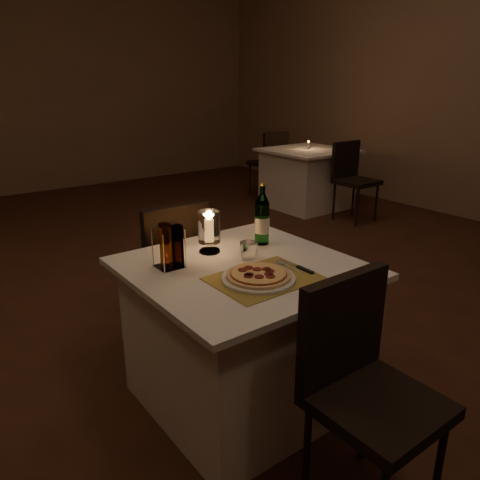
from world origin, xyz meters
TOP-DOWN VIEW (x-y plane):
  - floor at (0.00, 0.00)m, footprint 8.00×10.00m
  - wall_back at (0.00, 5.01)m, footprint 8.00×0.02m
  - main_table at (-0.16, -0.61)m, footprint 1.00×1.00m
  - chair_near at (-0.16, -1.33)m, footprint 0.42×0.42m
  - chair_far at (-0.16, 0.10)m, footprint 0.42×0.42m
  - placemat at (-0.18, -0.79)m, footprint 0.45×0.34m
  - plate at (-0.21, -0.79)m, footprint 0.32×0.32m
  - pizza at (-0.21, -0.79)m, footprint 0.28×0.28m
  - fork at (-0.02, -0.76)m, footprint 0.02×0.18m
  - knife at (0.02, -0.82)m, footprint 0.02×0.22m
  - tumbler at (-0.09, -0.57)m, footprint 0.09×0.09m
  - water_bottle at (0.11, -0.43)m, footprint 0.08×0.08m
  - hurricane_candle at (-0.18, -0.37)m, footprint 0.11×0.11m
  - cruet_caddy at (-0.45, -0.44)m, footprint 0.12×0.12m
  - neighbor_table_right at (2.85, 2.00)m, footprint 1.00×1.00m
  - neighbor_chair_ra at (2.85, 1.28)m, footprint 0.42×0.42m
  - neighbor_chair_rb at (2.85, 2.71)m, footprint 0.42×0.42m
  - neighbor_candle_right at (2.85, 2.00)m, footprint 0.03×0.03m

SIDE VIEW (x-z plane):
  - floor at x=0.00m, z-range -0.02..0.00m
  - main_table at x=-0.16m, z-range 0.00..0.74m
  - neighbor_table_right at x=2.85m, z-range 0.00..0.74m
  - chair_near at x=-0.16m, z-range 0.10..1.00m
  - chair_far at x=-0.16m, z-range 0.10..1.00m
  - neighbor_chair_ra at x=2.85m, z-range 0.10..1.00m
  - neighbor_chair_rb at x=2.85m, z-range 0.10..1.00m
  - placemat at x=-0.18m, z-range 0.74..0.74m
  - fork at x=-0.02m, z-range 0.74..0.75m
  - knife at x=0.02m, z-range 0.74..0.76m
  - plate at x=-0.21m, z-range 0.74..0.76m
  - pizza at x=-0.21m, z-range 0.76..0.78m
  - tumbler at x=-0.09m, z-range 0.74..0.83m
  - neighbor_candle_right at x=2.85m, z-range 0.73..0.84m
  - cruet_caddy at x=-0.45m, z-range 0.73..0.94m
  - hurricane_candle at x=-0.18m, z-range 0.76..0.97m
  - water_bottle at x=0.11m, z-range 0.71..1.03m
  - wall_back at x=0.00m, z-range 0.00..3.00m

